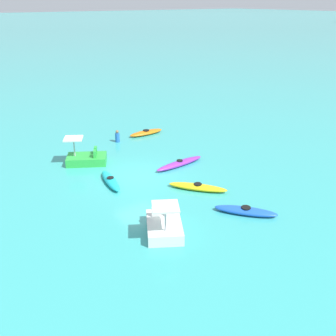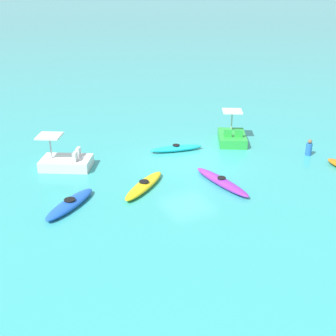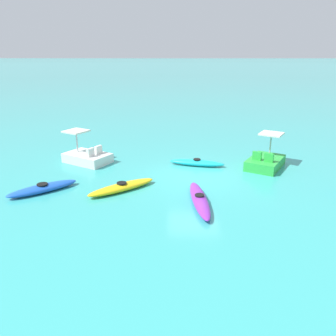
% 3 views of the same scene
% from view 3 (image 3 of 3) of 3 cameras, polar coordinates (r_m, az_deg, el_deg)
% --- Properties ---
extents(ground_plane, '(600.00, 600.00, 0.00)m').
position_cam_3_polar(ground_plane, '(16.24, 4.47, -1.50)').
color(ground_plane, '#38ADA8').
extents(kayak_purple, '(0.90, 3.63, 0.37)m').
position_cam_3_polar(kayak_purple, '(13.44, 5.33, -5.31)').
color(kayak_purple, purple).
rests_on(kayak_purple, ground_plane).
extents(kayak_blue, '(2.76, 2.42, 0.37)m').
position_cam_3_polar(kayak_blue, '(15.40, -20.38, -3.22)').
color(kayak_blue, blue).
rests_on(kayak_blue, ground_plane).
extents(kayak_cyan, '(2.94, 1.18, 0.37)m').
position_cam_3_polar(kayak_cyan, '(17.79, 4.88, 0.89)').
color(kayak_cyan, '#19B7C6').
rests_on(kayak_cyan, ground_plane).
extents(kayak_yellow, '(2.92, 2.50, 0.37)m').
position_cam_3_polar(kayak_yellow, '(14.70, -7.79, -3.20)').
color(kayak_yellow, yellow).
rests_on(kayak_yellow, ground_plane).
extents(pedal_boat_white, '(2.83, 2.51, 1.68)m').
position_cam_3_polar(pedal_boat_white, '(18.73, -13.48, 1.92)').
color(pedal_boat_white, white).
rests_on(pedal_boat_white, ground_plane).
extents(pedal_boat_green, '(2.51, 2.83, 1.68)m').
position_cam_3_polar(pedal_boat_green, '(18.14, 16.11, 1.13)').
color(pedal_boat_green, green).
rests_on(pedal_boat_green, ground_plane).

